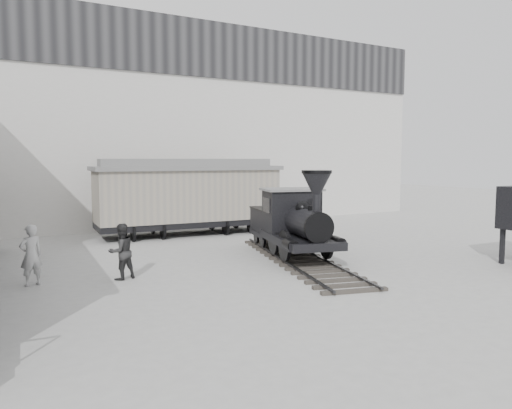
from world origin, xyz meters
TOP-DOWN VIEW (x-y plane):
  - ground at (0.00, 0.00)m, footprint 90.00×90.00m
  - north_wall at (0.00, 14.98)m, footprint 34.00×2.51m
  - locomotive at (1.27, 3.74)m, footprint 4.19×9.21m
  - boxcar at (0.08, 11.00)m, footprint 9.05×3.43m
  - visitor_a at (-7.54, 4.15)m, footprint 0.75×0.61m
  - visitor_b at (-5.10, 3.62)m, footprint 0.97×0.85m

SIDE VIEW (x-z plane):
  - ground at x=0.00m, z-range 0.00..0.00m
  - visitor_b at x=-5.10m, z-range 0.00..1.70m
  - visitor_a at x=-7.54m, z-range 0.00..1.78m
  - locomotive at x=1.27m, z-range -0.42..2.77m
  - boxcar at x=0.08m, z-range 0.09..3.72m
  - north_wall at x=0.00m, z-range 0.05..11.05m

